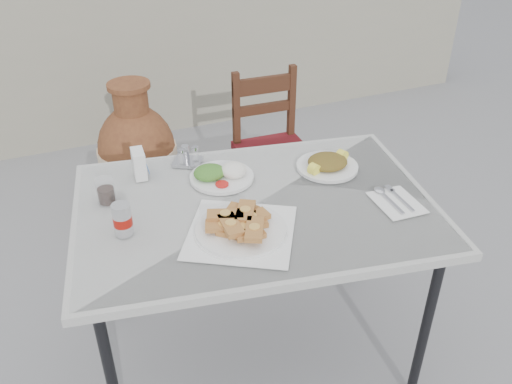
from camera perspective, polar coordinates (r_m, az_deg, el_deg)
name	(u,v)px	position (r m, az deg, el deg)	size (l,w,h in m)	color
ground	(245,369)	(2.45, -1.17, -18.12)	(80.00, 80.00, 0.00)	slate
cafe_table	(255,216)	(2.01, -0.07, -2.50)	(1.44, 1.09, 0.79)	black
pide_plate	(241,225)	(1.82, -1.61, -3.45)	(0.48, 0.48, 0.07)	white
salad_rice_plate	(221,174)	(2.12, -3.71, 1.94)	(0.25, 0.25, 0.06)	white
salad_chopped_plate	(327,164)	(2.21, 7.53, 2.98)	(0.25, 0.25, 0.05)	white
soda_can	(123,219)	(1.85, -13.88, -2.81)	(0.06, 0.06, 0.11)	silver
cola_glass	(106,192)	(2.04, -15.52, -0.01)	(0.07, 0.07, 0.10)	white
napkin_holder	(139,164)	(2.16, -12.21, 2.92)	(0.06, 0.10, 0.11)	white
condiment_caddy	(187,158)	(2.23, -7.23, 3.60)	(0.14, 0.13, 0.08)	silver
cutlery_napkin	(394,200)	(2.05, 14.32, -0.84)	(0.16, 0.21, 0.01)	white
chair	(272,149)	(3.07, 1.70, 4.58)	(0.41, 0.41, 0.88)	#341B0E
terracotta_urn	(137,153)	(3.27, -12.37, 4.08)	(0.46, 0.46, 0.81)	brown
back_wall	(117,57)	(4.19, -14.39, 13.61)	(6.00, 0.25, 1.20)	gray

